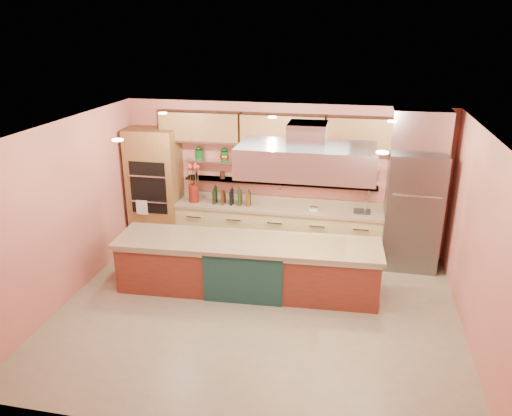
% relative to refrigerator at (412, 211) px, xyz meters
% --- Properties ---
extents(floor, '(6.00, 5.00, 0.02)m').
position_rel_refrigerator_xyz_m(floor, '(-2.35, -2.14, -1.06)').
color(floor, gray).
rests_on(floor, ground).
extents(ceiling, '(6.00, 5.00, 0.02)m').
position_rel_refrigerator_xyz_m(ceiling, '(-2.35, -2.14, 1.75)').
color(ceiling, black).
rests_on(ceiling, wall_back).
extents(wall_back, '(6.00, 0.04, 2.80)m').
position_rel_refrigerator_xyz_m(wall_back, '(-2.35, 0.36, 0.35)').
color(wall_back, '#CD7060').
rests_on(wall_back, floor).
extents(wall_front, '(6.00, 0.04, 2.80)m').
position_rel_refrigerator_xyz_m(wall_front, '(-2.35, -4.64, 0.35)').
color(wall_front, '#CD7060').
rests_on(wall_front, floor).
extents(wall_left, '(0.04, 5.00, 2.80)m').
position_rel_refrigerator_xyz_m(wall_left, '(-5.35, -2.14, 0.35)').
color(wall_left, '#CD7060').
rests_on(wall_left, floor).
extents(wall_right, '(0.04, 5.00, 2.80)m').
position_rel_refrigerator_xyz_m(wall_right, '(0.65, -2.14, 0.35)').
color(wall_right, '#CD7060').
rests_on(wall_right, floor).
extents(oven_stack, '(0.95, 0.64, 2.30)m').
position_rel_refrigerator_xyz_m(oven_stack, '(-4.80, 0.04, 0.10)').
color(oven_stack, brown).
rests_on(oven_stack, floor).
extents(refrigerator, '(0.95, 0.72, 2.10)m').
position_rel_refrigerator_xyz_m(refrigerator, '(0.00, 0.00, 0.00)').
color(refrigerator, slate).
rests_on(refrigerator, floor).
extents(back_counter, '(3.84, 0.64, 0.93)m').
position_rel_refrigerator_xyz_m(back_counter, '(-2.40, 0.06, -0.58)').
color(back_counter, tan).
rests_on(back_counter, floor).
extents(wall_shelf_lower, '(3.60, 0.26, 0.03)m').
position_rel_refrigerator_xyz_m(wall_shelf_lower, '(-2.40, 0.23, 0.30)').
color(wall_shelf_lower, silver).
rests_on(wall_shelf_lower, wall_back).
extents(wall_shelf_upper, '(3.60, 0.26, 0.03)m').
position_rel_refrigerator_xyz_m(wall_shelf_upper, '(-2.40, 0.23, 0.65)').
color(wall_shelf_upper, silver).
rests_on(wall_shelf_upper, wall_back).
extents(upper_cabinets, '(4.60, 0.36, 0.55)m').
position_rel_refrigerator_xyz_m(upper_cabinets, '(-2.35, 0.18, 1.30)').
color(upper_cabinets, brown).
rests_on(upper_cabinets, wall_back).
extents(range_hood, '(2.00, 1.00, 0.45)m').
position_rel_refrigerator_xyz_m(range_hood, '(-1.74, -1.46, 1.20)').
color(range_hood, silver).
rests_on(range_hood, ceiling).
extents(ceiling_downlights, '(4.00, 2.80, 0.02)m').
position_rel_refrigerator_xyz_m(ceiling_downlights, '(-2.35, -1.94, 1.72)').
color(ceiling_downlights, '#FFE5A5').
rests_on(ceiling_downlights, ceiling).
extents(island, '(4.20, 1.11, 0.87)m').
position_rel_refrigerator_xyz_m(island, '(-2.64, -1.46, -0.62)').
color(island, maroon).
rests_on(island, floor).
extents(flower_vase, '(0.20, 0.20, 0.34)m').
position_rel_refrigerator_xyz_m(flower_vase, '(-4.02, 0.01, 0.05)').
color(flower_vase, maroon).
rests_on(flower_vase, back_counter).
extents(oil_bottle_cluster, '(0.80, 0.34, 0.25)m').
position_rel_refrigerator_xyz_m(oil_bottle_cluster, '(-3.27, 0.01, 0.00)').
color(oil_bottle_cluster, black).
rests_on(oil_bottle_cluster, back_counter).
extents(kitchen_scale, '(0.19, 0.17, 0.09)m').
position_rel_refrigerator_xyz_m(kitchen_scale, '(-1.73, 0.01, -0.08)').
color(kitchen_scale, silver).
rests_on(kitchen_scale, back_counter).
extents(bar_faucet, '(0.04, 0.04, 0.24)m').
position_rel_refrigerator_xyz_m(bar_faucet, '(-0.81, 0.11, 0.00)').
color(bar_faucet, white).
rests_on(bar_faucet, back_counter).
extents(copper_kettle, '(0.17, 0.17, 0.13)m').
position_rel_refrigerator_xyz_m(copper_kettle, '(-3.16, 0.23, 0.73)').
color(copper_kettle, '#B7602A').
rests_on(copper_kettle, wall_shelf_upper).
extents(green_canister, '(0.18, 0.18, 0.19)m').
position_rel_refrigerator_xyz_m(green_canister, '(-2.69, 0.23, 0.76)').
color(green_canister, '#0E4215').
rests_on(green_canister, wall_shelf_upper).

